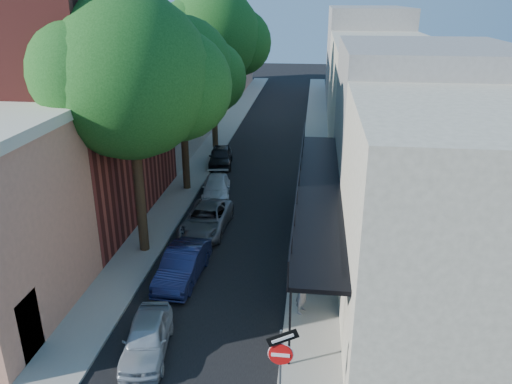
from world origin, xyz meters
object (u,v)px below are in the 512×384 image
(oak_far, at_px, (219,38))
(parked_car_b, at_px, (183,265))
(oak_near, at_px, (142,79))
(oak_mid, at_px, (189,72))
(parked_car_c, at_px, (206,219))
(parked_car_d, at_px, (216,188))
(parked_car_e, at_px, (221,156))
(pedestrian, at_px, (302,292))
(sign_post, at_px, (281,358))
(parked_car_a, at_px, (147,338))

(oak_far, bearing_deg, parked_car_b, -84.27)
(oak_far, bearing_deg, oak_near, -90.04)
(oak_mid, xyz_separation_m, parked_car_c, (2.02, -5.70, -6.43))
(parked_car_d, distance_m, parked_car_e, 5.86)
(parked_car_c, distance_m, pedestrian, 8.32)
(parked_car_b, bearing_deg, sign_post, -52.85)
(oak_mid, distance_m, parked_car_c, 8.82)
(parked_car_b, relative_size, pedestrian, 2.42)
(parked_car_a, relative_size, parked_car_e, 0.91)
(oak_far, distance_m, pedestrian, 23.63)
(sign_post, height_order, pedestrian, sign_post)
(parked_car_a, distance_m, parked_car_d, 13.90)
(oak_near, height_order, parked_car_b, oak_near)
(oak_mid, bearing_deg, sign_post, -69.14)
(parked_car_e, bearing_deg, parked_car_d, -89.09)
(parked_car_b, bearing_deg, pedestrian, -17.31)
(oak_far, height_order, parked_car_c, oak_far)
(oak_mid, xyz_separation_m, parked_car_e, (0.82, 4.62, -6.40))
(sign_post, relative_size, oak_far, 0.25)
(parked_car_d, relative_size, parked_car_e, 1.01)
(parked_car_b, xyz_separation_m, pedestrian, (5.01, -1.90, 0.29))
(parked_car_a, bearing_deg, sign_post, -33.26)
(parked_car_e, bearing_deg, oak_mid, -107.18)
(pedestrian, bearing_deg, parked_car_b, 93.19)
(oak_mid, distance_m, parked_car_a, 16.53)
(oak_near, bearing_deg, oak_mid, 90.37)
(parked_car_d, xyz_separation_m, pedestrian, (5.40, -11.15, 0.40))
(sign_post, bearing_deg, parked_car_e, 104.75)
(parked_car_a, distance_m, parked_car_c, 9.38)
(sign_post, distance_m, parked_car_b, 8.32)
(parked_car_c, bearing_deg, sign_post, -66.56)
(parked_car_a, xyz_separation_m, parked_car_d, (-0.38, 13.90, -0.03))
(oak_near, xyz_separation_m, parked_car_a, (1.97, -7.11, -7.28))
(oak_near, xyz_separation_m, pedestrian, (6.98, -4.36, -6.92))
(pedestrian, bearing_deg, parked_car_c, 61.01)
(oak_mid, xyz_separation_m, parked_car_d, (1.64, -1.18, -6.49))
(oak_mid, bearing_deg, parked_car_a, -82.38)
(parked_car_b, bearing_deg, parked_car_d, 95.76)
(parked_car_d, bearing_deg, oak_near, -111.09)
(parked_car_a, relative_size, parked_car_c, 0.77)
(parked_car_a, xyz_separation_m, pedestrian, (5.01, 2.75, 0.37))
(oak_mid, height_order, pedestrian, oak_mid)
(oak_near, bearing_deg, parked_car_a, -74.54)
(oak_far, xyz_separation_m, parked_car_b, (1.95, -19.47, -7.59))
(oak_far, height_order, parked_car_b, oak_far)
(parked_car_c, bearing_deg, parked_car_a, -88.09)
(parked_car_a, bearing_deg, pedestrian, 21.01)
(sign_post, xyz_separation_m, pedestrian, (0.46, 4.93, -1.07))
(oak_near, xyz_separation_m, parked_car_b, (1.97, -2.46, -7.21))
(sign_post, xyz_separation_m, parked_car_c, (-4.56, 11.55, -1.41))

